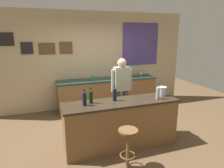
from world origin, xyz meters
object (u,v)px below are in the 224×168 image
object	(u,v)px
wine_glass_b	(141,73)
bar_stool	(128,142)
coffee_mug	(93,78)
bartender	(122,87)
wine_bottle_a	(84,98)
wine_bottle_b	(91,96)
ice_bucket	(162,91)
wine_glass_a	(115,74)
wine_bottle_d	(158,92)
wine_bottle_c	(115,94)

from	to	relation	value
wine_glass_b	bar_stool	bearing A→B (deg)	-120.97
coffee_mug	bartender	bearing A→B (deg)	-71.19
wine_bottle_a	wine_bottle_b	size ratio (longest dim) A/B	1.00
ice_bucket	wine_glass_a	bearing A→B (deg)	98.91
bartender	wine_glass_b	xyz separation A→B (m)	(1.08, 1.09, 0.07)
wine_bottle_b	wine_bottle_d	xyz separation A→B (m)	(1.29, -0.19, 0.00)
bartender	coffee_mug	distance (m)	1.27
bartender	wine_bottle_d	world-z (taller)	bartender
wine_bottle_c	wine_bottle_d	world-z (taller)	same
wine_bottle_d	ice_bucket	xyz separation A→B (m)	(0.21, 0.17, -0.04)
wine_bottle_b	wine_glass_b	bearing A→B (deg)	43.34
wine_bottle_c	coffee_mug	distance (m)	2.03
wine_bottle_d	coffee_mug	bearing A→B (deg)	109.01
wine_bottle_a	wine_glass_b	size ratio (longest dim) A/B	1.97
coffee_mug	wine_glass_b	bearing A→B (deg)	-4.20
bar_stool	wine_bottle_c	distance (m)	0.97
wine_bottle_a	coffee_mug	bearing A→B (deg)	72.40
wine_bottle_c	ice_bucket	size ratio (longest dim) A/B	1.63
wine_bottle_a	wine_glass_a	distance (m)	2.43
wine_bottle_c	coffee_mug	bearing A→B (deg)	88.10
bartender	wine_bottle_c	distance (m)	0.96
bar_stool	wine_bottle_d	world-z (taller)	wine_bottle_d
wine_bottle_a	wine_bottle_d	distance (m)	1.43
bar_stool	wine_glass_b	distance (m)	3.17
bartender	ice_bucket	bearing A→B (deg)	-56.40
bar_stool	ice_bucket	size ratio (longest dim) A/B	3.62
wine_bottle_a	wine_bottle_c	size ratio (longest dim) A/B	1.00
bartender	wine_bottle_b	world-z (taller)	bartender
bar_stool	wine_bottle_a	distance (m)	1.06
bartender	wine_glass_b	bearing A→B (deg)	45.17
bartender	wine_glass_a	xyz separation A→B (m)	(0.25, 1.14, 0.07)
bar_stool	wine_glass_a	xyz separation A→B (m)	(0.77, 2.73, 0.55)
wine_bottle_b	ice_bucket	size ratio (longest dim) A/B	1.63
wine_bottle_d	wine_glass_b	xyz separation A→B (m)	(0.73, 2.10, -0.05)
wine_bottle_b	wine_glass_b	size ratio (longest dim) A/B	1.97
wine_bottle_b	ice_bucket	distance (m)	1.50
wine_bottle_b	coffee_mug	bearing A→B (deg)	75.27
wine_bottle_c	bar_stool	bearing A→B (deg)	-93.50
bar_stool	wine_bottle_c	xyz separation A→B (m)	(0.05, 0.76, 0.60)
wine_bottle_c	ice_bucket	distance (m)	1.04
ice_bucket	wine_glass_b	bearing A→B (deg)	74.86
bartender	coffee_mug	size ratio (longest dim) A/B	12.96
wine_bottle_c	ice_bucket	bearing A→B (deg)	-0.89
bar_stool	wine_bottle_c	world-z (taller)	wine_bottle_c
coffee_mug	wine_bottle_d	bearing A→B (deg)	-70.99
wine_bottle_c	wine_glass_a	size ratio (longest dim) A/B	1.97
wine_glass_a	coffee_mug	distance (m)	0.66
ice_bucket	coffee_mug	world-z (taller)	ice_bucket
ice_bucket	bar_stool	bearing A→B (deg)	-145.57
wine_bottle_a	wine_bottle_d	world-z (taller)	same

